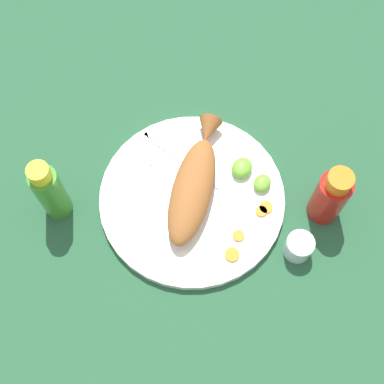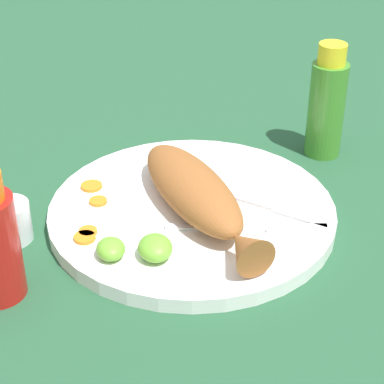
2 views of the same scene
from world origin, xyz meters
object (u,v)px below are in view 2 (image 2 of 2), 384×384
at_px(fork_near, 266,206).
at_px(salt_cup, 10,226).
at_px(main_plate, 192,212).
at_px(fork_far, 258,228).
at_px(fried_fish, 197,194).
at_px(hot_sauce_bottle_green, 327,104).

xyz_separation_m(fork_near, salt_cup, (0.01, 0.30, 0.00)).
distance_m(main_plate, fork_far, 0.09).
height_order(fried_fish, hot_sauce_bottle_green, hot_sauce_bottle_green).
xyz_separation_m(fork_far, hot_sauce_bottle_green, (0.19, -0.15, 0.05)).
distance_m(fork_near, salt_cup, 0.30).
xyz_separation_m(main_plate, salt_cup, (-0.00, 0.21, 0.01)).
bearing_deg(fried_fish, main_plate, 0.00).
xyz_separation_m(fork_near, hot_sauce_bottle_green, (0.15, -0.13, 0.05)).
bearing_deg(fork_far, hot_sauce_bottle_green, 64.60).
bearing_deg(fried_fish, fork_near, -107.66).
bearing_deg(salt_cup, fried_fish, -92.43).
height_order(main_plate, fork_far, fork_far).
bearing_deg(fork_near, fried_fish, -142.05).
relative_size(fried_fish, salt_cup, 5.38).
relative_size(main_plate, salt_cup, 6.93).
relative_size(fried_fish, hot_sauce_bottle_green, 1.66).
height_order(hot_sauce_bottle_green, salt_cup, hot_sauce_bottle_green).
bearing_deg(fork_near, salt_cup, -141.17).
bearing_deg(fork_far, salt_cup, -179.18).
bearing_deg(fried_fish, hot_sauce_bottle_green, -69.79).
distance_m(fried_fish, hot_sauce_bottle_green, 0.25).
bearing_deg(fork_far, fried_fish, 154.02).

